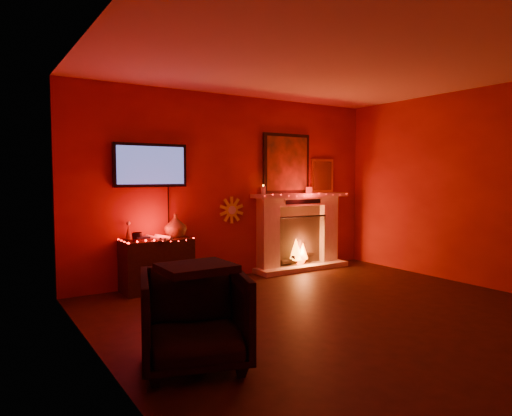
{
  "coord_description": "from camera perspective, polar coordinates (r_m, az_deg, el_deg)",
  "views": [
    {
      "loc": [
        -3.39,
        -3.43,
        1.51
      ],
      "look_at": [
        -0.12,
        1.7,
        1.08
      ],
      "focal_mm": 32.0,
      "sensor_mm": 36.0,
      "label": 1
    }
  ],
  "objects": [
    {
      "name": "sunburst_clock",
      "position": [
        6.81,
        -3.07,
        -0.26
      ],
      "size": [
        0.4,
        0.03,
        0.4
      ],
      "color": "yellow",
      "rests_on": "room"
    },
    {
      "name": "room",
      "position": [
        4.83,
        12.1,
        2.07
      ],
      "size": [
        5.0,
        5.0,
        5.0
      ],
      "color": "black",
      "rests_on": "ground"
    },
    {
      "name": "tv",
      "position": [
        6.25,
        -13.03,
        5.2
      ],
      "size": [
        1.0,
        0.07,
        1.24
      ],
      "color": "black",
      "rests_on": "room"
    },
    {
      "name": "console_table",
      "position": [
        6.17,
        -12.14,
        -6.44
      ],
      "size": [
        0.9,
        0.54,
        1.0
      ],
      "color": "black",
      "rests_on": "floor"
    },
    {
      "name": "fireplace",
      "position": [
        7.42,
        5.33,
        -2.06
      ],
      "size": [
        1.72,
        0.4,
        2.18
      ],
      "color": "beige",
      "rests_on": "floor"
    },
    {
      "name": "armchair",
      "position": [
        3.74,
        -7.73,
        -13.49
      ],
      "size": [
        1.04,
        1.05,
        0.76
      ],
      "primitive_type": "imported",
      "rotation": [
        0.0,
        0.0,
        -0.32
      ],
      "color": "black",
      "rests_on": "floor"
    }
  ]
}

